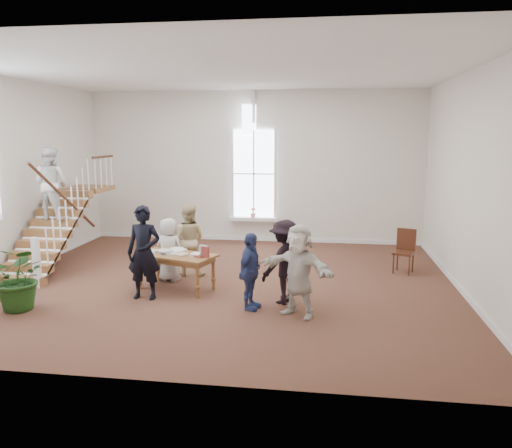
# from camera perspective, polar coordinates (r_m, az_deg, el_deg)

# --- Properties ---
(ground) EXTENTS (10.00, 10.00, 0.00)m
(ground) POSITION_cam_1_polar(r_m,az_deg,el_deg) (11.08, -3.59, -6.70)
(ground) COLOR #48281C
(ground) RESTS_ON ground
(room_shell) EXTENTS (10.49, 10.00, 10.00)m
(room_shell) POSITION_cam_1_polar(r_m,az_deg,el_deg) (15.19, -0.28, -0.47)
(room_shell) COLOR beige
(room_shell) RESTS_ON ground
(staircase) EXTENTS (1.10, 4.10, 2.92)m
(staircase) POSITION_cam_1_polar(r_m,az_deg,el_deg) (12.99, -22.11, 2.39)
(staircase) COLOR brown
(staircase) RESTS_ON ground
(library_table) EXTENTS (1.79, 1.27, 0.82)m
(library_table) POSITION_cam_1_polar(r_m,az_deg,el_deg) (10.57, -9.14, -3.84)
(library_table) COLOR brown
(library_table) RESTS_ON ground
(police_officer) EXTENTS (0.69, 0.46, 1.86)m
(police_officer) POSITION_cam_1_polar(r_m,az_deg,el_deg) (10.04, -12.69, -3.21)
(police_officer) COLOR black
(police_officer) RESTS_ON ground
(elderly_woman) EXTENTS (0.77, 0.58, 1.41)m
(elderly_woman) POSITION_cam_1_polar(r_m,az_deg,el_deg) (11.21, -9.92, -2.90)
(elderly_woman) COLOR beige
(elderly_woman) RESTS_ON ground
(person_yellow) EXTENTS (0.81, 0.64, 1.66)m
(person_yellow) POSITION_cam_1_polar(r_m,az_deg,el_deg) (11.56, -7.76, -1.81)
(person_yellow) COLOR tan
(person_yellow) RESTS_ON ground
(woman_cluster_a) EXTENTS (0.55, 0.91, 1.45)m
(woman_cluster_a) POSITION_cam_1_polar(r_m,az_deg,el_deg) (9.24, -0.67, -5.45)
(woman_cluster_a) COLOR navy
(woman_cluster_a) RESTS_ON ground
(woman_cluster_b) EXTENTS (1.15, 1.19, 1.63)m
(woman_cluster_b) POSITION_cam_1_polar(r_m,az_deg,el_deg) (9.58, 3.30, -4.35)
(woman_cluster_b) COLOR black
(woman_cluster_b) RESTS_ON ground
(woman_cluster_c) EXTENTS (1.60, 1.19, 1.67)m
(woman_cluster_c) POSITION_cam_1_polar(r_m,az_deg,el_deg) (8.93, 4.88, -5.30)
(woman_cluster_c) COLOR silver
(woman_cluster_c) RESTS_ON ground
(floor_plant) EXTENTS (1.17, 1.03, 1.23)m
(floor_plant) POSITION_cam_1_polar(r_m,az_deg,el_deg) (10.22, -25.40, -5.56)
(floor_plant) COLOR #1A3D13
(floor_plant) RESTS_ON ground
(side_chair) EXTENTS (0.58, 0.58, 1.03)m
(side_chair) POSITION_cam_1_polar(r_m,az_deg,el_deg) (12.26, 16.64, -2.66)
(side_chair) COLOR #35190E
(side_chair) RESTS_ON ground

